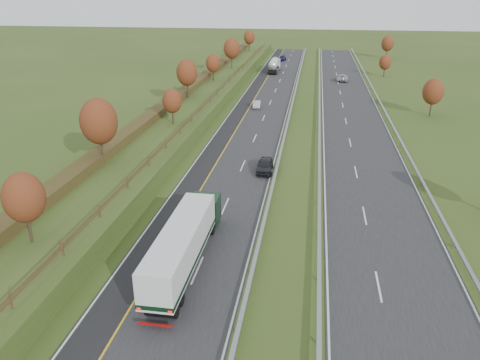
# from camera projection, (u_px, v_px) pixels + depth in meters

# --- Properties ---
(ground) EXTENTS (400.00, 400.00, 0.00)m
(ground) POSITION_uv_depth(u_px,v_px,m) (302.00, 126.00, 76.39)
(ground) COLOR #334819
(ground) RESTS_ON ground
(near_carriageway) EXTENTS (10.50, 200.00, 0.04)m
(near_carriageway) POSITION_uv_depth(u_px,v_px,m) (257.00, 116.00, 82.11)
(near_carriageway) COLOR black
(near_carriageway) RESTS_ON ground
(far_carriageway) EXTENTS (10.50, 200.00, 0.04)m
(far_carriageway) POSITION_uv_depth(u_px,v_px,m) (353.00, 120.00, 79.73)
(far_carriageway) COLOR black
(far_carriageway) RESTS_ON ground
(hard_shoulder) EXTENTS (3.00, 200.00, 0.04)m
(hard_shoulder) POSITION_uv_depth(u_px,v_px,m) (236.00, 115.00, 82.65)
(hard_shoulder) COLOR black
(hard_shoulder) RESTS_ON ground
(lane_markings) EXTENTS (26.75, 200.00, 0.01)m
(lane_markings) POSITION_uv_depth(u_px,v_px,m) (294.00, 118.00, 81.07)
(lane_markings) COLOR silver
(lane_markings) RESTS_ON near_carriageway
(embankment_left) EXTENTS (12.00, 200.00, 2.00)m
(embankment_left) POSITION_uv_depth(u_px,v_px,m) (185.00, 108.00, 83.62)
(embankment_left) COLOR #334819
(embankment_left) RESTS_ON ground
(hedge_left) EXTENTS (2.20, 180.00, 1.10)m
(hedge_left) POSITION_uv_depth(u_px,v_px,m) (174.00, 99.00, 83.32)
(hedge_left) COLOR #383617
(hedge_left) RESTS_ON embankment_left
(fence_left) EXTENTS (0.12, 189.06, 1.20)m
(fence_left) POSITION_uv_depth(u_px,v_px,m) (209.00, 100.00, 81.94)
(fence_left) COLOR #422B19
(fence_left) RESTS_ON embankment_left
(median_barrier_near) EXTENTS (0.32, 200.00, 0.71)m
(median_barrier_near) POSITION_uv_depth(u_px,v_px,m) (290.00, 114.00, 81.07)
(median_barrier_near) COLOR gray
(median_barrier_near) RESTS_ON ground
(median_barrier_far) EXTENTS (0.32, 200.00, 0.71)m
(median_barrier_far) POSITION_uv_depth(u_px,v_px,m) (319.00, 115.00, 80.33)
(median_barrier_far) COLOR gray
(median_barrier_far) RESTS_ON ground
(outer_barrier_far) EXTENTS (0.32, 200.00, 0.71)m
(outer_barrier_far) POSITION_uv_depth(u_px,v_px,m) (389.00, 118.00, 78.67)
(outer_barrier_far) COLOR gray
(outer_barrier_far) RESTS_ON ground
(trees_left) EXTENTS (6.64, 164.30, 7.66)m
(trees_left) POSITION_uv_depth(u_px,v_px,m) (181.00, 81.00, 78.46)
(trees_left) COLOR #2D2116
(trees_left) RESTS_ON embankment_left
(trees_far) EXTENTS (8.45, 118.60, 7.12)m
(trees_far) POSITION_uv_depth(u_px,v_px,m) (408.00, 70.00, 102.91)
(trees_far) COLOR #2D2116
(trees_far) RESTS_ON ground
(box_lorry) EXTENTS (2.58, 16.28, 4.06)m
(box_lorry) POSITION_uv_depth(u_px,v_px,m) (185.00, 241.00, 36.77)
(box_lorry) COLOR black
(box_lorry) RESTS_ON near_carriageway
(road_tanker) EXTENTS (2.40, 11.22, 3.46)m
(road_tanker) POSITION_uv_depth(u_px,v_px,m) (274.00, 65.00, 125.85)
(road_tanker) COLOR silver
(road_tanker) RESTS_ON near_carriageway
(car_dark_near) EXTENTS (2.01, 4.74, 1.60)m
(car_dark_near) POSITION_uv_depth(u_px,v_px,m) (265.00, 165.00, 56.89)
(car_dark_near) COLOR black
(car_dark_near) RESTS_ON near_carriageway
(car_silver_mid) EXTENTS (1.60, 3.94, 1.27)m
(car_silver_mid) POSITION_uv_depth(u_px,v_px,m) (257.00, 104.00, 87.81)
(car_silver_mid) COLOR #ABACB0
(car_silver_mid) RESTS_ON near_carriageway
(car_small_far) EXTENTS (2.19, 5.11, 1.47)m
(car_small_far) POSITION_uv_depth(u_px,v_px,m) (282.00, 58.00, 145.85)
(car_small_far) COLOR #1B1647
(car_small_far) RESTS_ON near_carriageway
(car_oncoming) EXTENTS (2.84, 5.72, 1.56)m
(car_oncoming) POSITION_uv_depth(u_px,v_px,m) (342.00, 78.00, 113.47)
(car_oncoming) COLOR #AFAFB4
(car_oncoming) RESTS_ON far_carriageway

